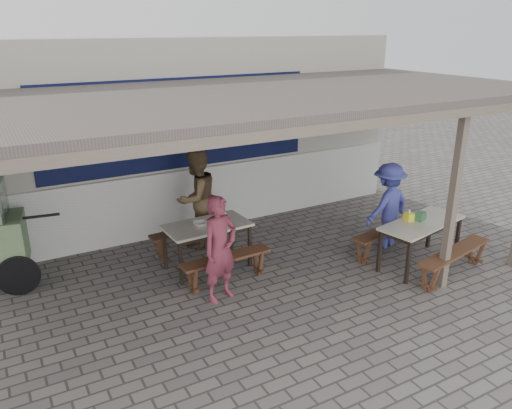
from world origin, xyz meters
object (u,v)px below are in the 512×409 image
object	(u,v)px
bench_right_wall	(388,234)
tissue_box	(409,217)
patron_street_side	(220,249)
patron_right_table	(388,205)
patron_wall_side	(197,198)
condiment_jar	(224,214)
condiment_bowl	(200,224)
donation_box	(420,216)
bench_right_street	(454,257)
table_left	(207,229)
bench_left_wall	(191,235)
table_right	(422,226)
bench_left_street	(226,263)

from	to	relation	value
bench_right_wall	tissue_box	bearing A→B (deg)	-107.41
patron_street_side	tissue_box	size ratio (longest dim) A/B	12.17
bench_right_wall	patron_right_table	distance (m)	0.50
patron_wall_side	tissue_box	size ratio (longest dim) A/B	13.70
patron_right_table	condiment_jar	xyz separation A→B (m)	(-2.71, 0.91, 0.04)
condiment_bowl	donation_box	bearing A→B (deg)	-25.61
bench_right_street	condiment_bowl	xyz separation A→B (m)	(-3.28, 2.17, 0.43)
patron_street_side	condiment_jar	distance (m)	1.30
tissue_box	condiment_jar	world-z (taller)	tissue_box
condiment_jar	tissue_box	bearing A→B (deg)	-32.68
bench_right_wall	patron_right_table	world-z (taller)	patron_right_table
patron_right_table	condiment_jar	size ratio (longest dim) A/B	17.53
patron_wall_side	donation_box	size ratio (longest dim) A/B	8.90
bench_right_wall	tissue_box	size ratio (longest dim) A/B	13.28
bench_right_street	condiment_jar	world-z (taller)	condiment_jar
patron_street_side	condiment_bowl	size ratio (longest dim) A/B	7.22
patron_wall_side	condiment_bowl	world-z (taller)	patron_wall_side
bench_right_wall	condiment_bowl	world-z (taller)	condiment_bowl
table_left	patron_wall_side	size ratio (longest dim) A/B	0.78
bench_left_wall	table_right	size ratio (longest dim) A/B	0.86
bench_left_street	patron_street_side	size ratio (longest dim) A/B	0.93
table_right	patron_right_table	world-z (taller)	patron_right_table
bench_left_street	patron_wall_side	xyz separation A→B (m)	(0.19, 1.54, 0.53)
bench_left_street	patron_right_table	bearing A→B (deg)	-4.69
bench_left_wall	donation_box	distance (m)	3.78
table_right	bench_left_street	bearing A→B (deg)	151.21
bench_left_street	condiment_bowl	distance (m)	0.79
patron_right_table	condiment_bowl	distance (m)	3.29
bench_left_street	bench_right_street	size ratio (longest dim) A/B	0.85
patron_street_side	bench_right_street	bearing A→B (deg)	-34.46
patron_wall_side	condiment_bowl	xyz separation A→B (m)	(-0.33, -0.89, -0.09)
patron_street_side	donation_box	xyz separation A→B (m)	(3.29, -0.53, 0.04)
condiment_jar	table_right	bearing A→B (deg)	-33.15
donation_box	condiment_bowl	bearing A→B (deg)	154.39
table_right	bench_right_wall	xyz separation A→B (m)	(-0.12, 0.59, -0.33)
bench_right_street	donation_box	xyz separation A→B (m)	(-0.11, 0.66, 0.47)
patron_wall_side	condiment_jar	world-z (taller)	patron_wall_side
bench_left_wall	tissue_box	bearing A→B (deg)	-37.73
table_left	tissue_box	size ratio (longest dim) A/B	10.66
patron_street_side	patron_wall_side	size ratio (longest dim) A/B	0.89
bench_left_wall	patron_right_table	world-z (taller)	patron_right_table
bench_left_wall	bench_right_wall	bearing A→B (deg)	-30.95
table_right	patron_street_side	world-z (taller)	patron_street_side
patron_right_table	tissue_box	world-z (taller)	patron_right_table
bench_right_wall	condiment_jar	xyz separation A→B (m)	(-2.55, 1.15, 0.45)
bench_right_street	condiment_jar	xyz separation A→B (m)	(-2.79, 2.33, 0.45)
bench_left_street	table_left	bearing A→B (deg)	90.00
bench_right_wall	patron_wall_side	world-z (taller)	patron_wall_side
table_left	condiment_bowl	size ratio (longest dim) A/B	6.33
donation_box	condiment_jar	world-z (taller)	donation_box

